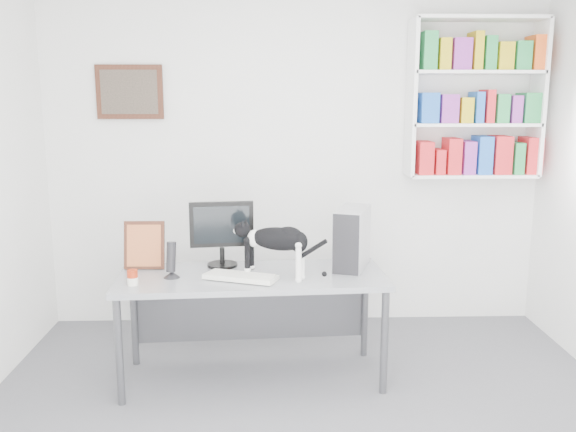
{
  "coord_description": "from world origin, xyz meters",
  "views": [
    {
      "loc": [
        -0.21,
        -2.94,
        1.87
      ],
      "look_at": [
        -0.07,
        1.53,
        0.99
      ],
      "focal_mm": 38.0,
      "sensor_mm": 36.0,
      "label": 1
    }
  ],
  "objects": [
    {
      "name": "pc_tower",
      "position": [
        0.35,
        1.05,
        0.93
      ],
      "size": [
        0.3,
        0.45,
        0.41
      ],
      "primitive_type": "cube",
      "rotation": [
        0.0,
        0.0,
        -0.33
      ],
      "color": "#AAABAF",
      "rests_on": "desk"
    },
    {
      "name": "keyboard",
      "position": [
        -0.39,
        0.79,
        0.74
      ],
      "size": [
        0.49,
        0.32,
        0.04
      ],
      "primitive_type": "cube",
      "rotation": [
        0.0,
        0.0,
        -0.35
      ],
      "color": "silver",
      "rests_on": "desk"
    },
    {
      "name": "monitor",
      "position": [
        -0.53,
        1.1,
        0.95
      ],
      "size": [
        0.45,
        0.25,
        0.46
      ],
      "primitive_type": "cube",
      "rotation": [
        0.0,
        0.0,
        0.12
      ],
      "color": "black",
      "rests_on": "desk"
    },
    {
      "name": "leaning_print",
      "position": [
        -1.05,
        1.06,
        0.89
      ],
      "size": [
        0.27,
        0.11,
        0.33
      ],
      "primitive_type": "cube",
      "rotation": [
        0.0,
        0.0,
        -0.02
      ],
      "color": "#4F2919",
      "rests_on": "desk"
    },
    {
      "name": "desk",
      "position": [
        -0.33,
        0.9,
        0.36
      ],
      "size": [
        1.78,
        0.78,
        0.72
      ],
      "primitive_type": "cube",
      "rotation": [
        0.0,
        0.0,
        0.06
      ],
      "color": "gray",
      "rests_on": "room"
    },
    {
      "name": "room",
      "position": [
        0.0,
        0.0,
        1.35
      ],
      "size": [
        4.01,
        4.01,
        2.7
      ],
      "color": "#58595E",
      "rests_on": "ground"
    },
    {
      "name": "bookshelf",
      "position": [
        1.4,
        1.85,
        1.85
      ],
      "size": [
        1.03,
        0.28,
        1.24
      ],
      "primitive_type": "cube",
      "color": "white",
      "rests_on": "room"
    },
    {
      "name": "wall_art",
      "position": [
        -1.3,
        1.97,
        1.9
      ],
      "size": [
        0.52,
        0.04,
        0.42
      ],
      "primitive_type": "cube",
      "color": "#4F2919",
      "rests_on": "room"
    },
    {
      "name": "cat",
      "position": [
        -0.17,
        0.82,
        0.9
      ],
      "size": [
        0.58,
        0.34,
        0.35
      ],
      "primitive_type": null,
      "rotation": [
        0.0,
        0.0,
        -0.37
      ],
      "color": "black",
      "rests_on": "desk"
    },
    {
      "name": "soup_can",
      "position": [
        -1.05,
        0.69,
        0.77
      ],
      "size": [
        0.08,
        0.08,
        0.1
      ],
      "primitive_type": "cylinder",
      "rotation": [
        0.0,
        0.0,
        0.19
      ],
      "color": "#AA290E",
      "rests_on": "desk"
    },
    {
      "name": "speaker",
      "position": [
        -0.84,
        0.84,
        0.85
      ],
      "size": [
        0.13,
        0.13,
        0.24
      ],
      "primitive_type": "cylinder",
      "rotation": [
        0.0,
        0.0,
        -0.32
      ],
      "color": "black",
      "rests_on": "desk"
    }
  ]
}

